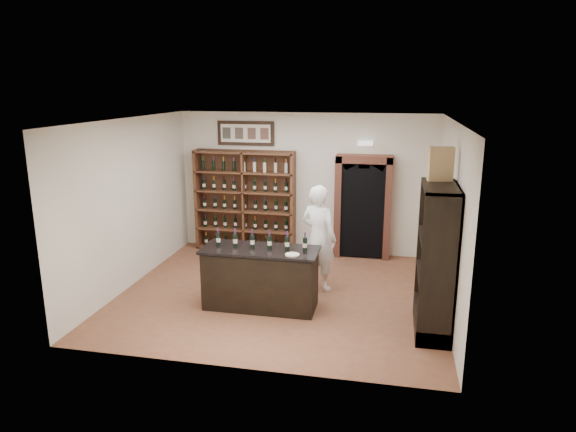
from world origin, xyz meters
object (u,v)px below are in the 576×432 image
object	(u,v)px
tasting_counter	(261,278)
counter_bottle_0	(218,239)
wine_crate	(441,164)
side_cabinet	(436,283)
wine_shelf	(245,201)
shopkeeper	(319,238)

from	to	relation	value
tasting_counter	counter_bottle_0	world-z (taller)	counter_bottle_0
tasting_counter	wine_crate	distance (m)	3.33
side_cabinet	wine_crate	world-z (taller)	wine_crate
wine_shelf	wine_crate	distance (m)	4.96
shopkeeper	wine_shelf	bearing A→B (deg)	-21.26
wine_shelf	counter_bottle_0	world-z (taller)	wine_shelf
side_cabinet	tasting_counter	bearing A→B (deg)	173.72
side_cabinet	shopkeeper	bearing A→B (deg)	146.41
counter_bottle_0	shopkeeper	bearing A→B (deg)	31.11
side_cabinet	shopkeeper	distance (m)	2.31
wine_shelf	counter_bottle_0	size ratio (longest dim) A/B	7.33
tasting_counter	shopkeeper	world-z (taller)	shopkeeper
wine_crate	tasting_counter	bearing A→B (deg)	171.86
counter_bottle_0	wine_shelf	bearing A→B (deg)	97.52
side_cabinet	shopkeeper	world-z (taller)	side_cabinet
counter_bottle_0	wine_crate	size ratio (longest dim) A/B	0.61
tasting_counter	wine_crate	xyz separation A→B (m)	(2.69, 0.03, 1.95)
wine_shelf	shopkeeper	bearing A→B (deg)	-45.79
side_cabinet	shopkeeper	size ratio (longest dim) A/B	1.16
shopkeeper	wine_crate	world-z (taller)	wine_crate
tasting_counter	wine_shelf	bearing A→B (deg)	110.56
counter_bottle_0	wine_crate	distance (m)	3.67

